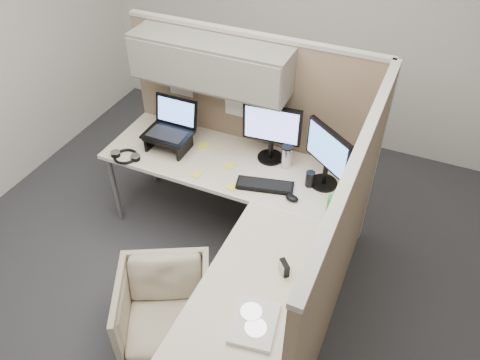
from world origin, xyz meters
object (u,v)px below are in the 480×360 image
at_px(desk, 236,209).
at_px(office_chair, 165,307).
at_px(keyboard, 265,185).
at_px(monitor_left, 272,129).

distance_m(desk, office_chair, 0.81).
relative_size(desk, keyboard, 4.84).
xyz_separation_m(office_chair, monitor_left, (0.24, 1.26, 0.70)).
bearing_deg(office_chair, desk, 45.73).
bearing_deg(keyboard, monitor_left, 91.34).
bearing_deg(monitor_left, office_chair, -106.19).
xyz_separation_m(desk, keyboard, (0.11, 0.26, 0.05)).
height_order(office_chair, keyboard, keyboard).
bearing_deg(monitor_left, desk, -98.24).
bearing_deg(desk, keyboard, 66.31).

